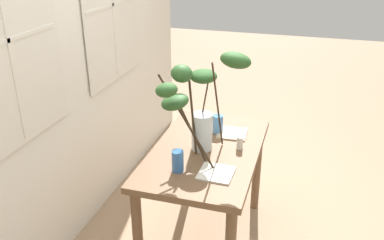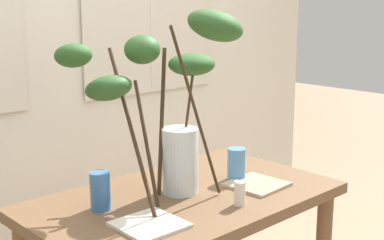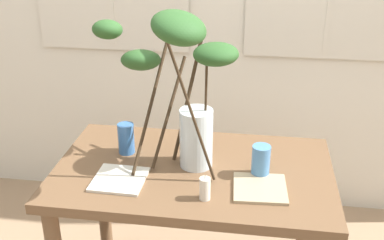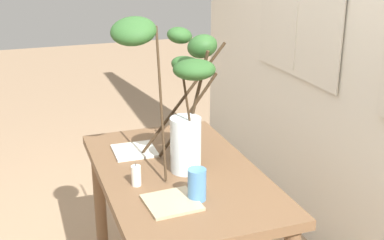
{
  "view_description": "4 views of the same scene",
  "coord_description": "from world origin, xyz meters",
  "px_view_note": "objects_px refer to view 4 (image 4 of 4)",
  "views": [
    {
      "loc": [
        -2.42,
        -0.63,
        2.14
      ],
      "look_at": [
        -0.04,
        0.09,
        1.0
      ],
      "focal_mm": 39.1,
      "sensor_mm": 36.0,
      "label": 1
    },
    {
      "loc": [
        -1.32,
        -1.45,
        1.5
      ],
      "look_at": [
        0.08,
        0.04,
        1.05
      ],
      "focal_mm": 50.42,
      "sensor_mm": 36.0,
      "label": 2
    },
    {
      "loc": [
        0.24,
        -1.71,
        1.81
      ],
      "look_at": [
        -0.01,
        0.02,
        0.99
      ],
      "focal_mm": 44.05,
      "sensor_mm": 36.0,
      "label": 3
    },
    {
      "loc": [
        2.02,
        -0.66,
        1.79
      ],
      "look_at": [
        0.04,
        0.05,
        1.03
      ],
      "focal_mm": 47.71,
      "sensor_mm": 36.0,
      "label": 4
    }
  ],
  "objects_px": {
    "dining_table": "(179,194)",
    "drinking_glass_blue_left": "(177,131)",
    "plate_square_left": "(135,151)",
    "plate_square_right": "(172,202)",
    "pillar_candle": "(136,176)",
    "drinking_glass_blue_right": "(197,184)",
    "vase_with_branches": "(179,85)"
  },
  "relations": [
    {
      "from": "vase_with_branches",
      "to": "pillar_candle",
      "type": "bearing_deg",
      "value": -61.15
    },
    {
      "from": "drinking_glass_blue_left",
      "to": "drinking_glass_blue_right",
      "type": "bearing_deg",
      "value": -10.45
    },
    {
      "from": "drinking_glass_blue_left",
      "to": "pillar_candle",
      "type": "relative_size",
      "value": 1.35
    },
    {
      "from": "drinking_glass_blue_left",
      "to": "pillar_candle",
      "type": "xyz_separation_m",
      "value": [
        0.39,
        -0.31,
        -0.02
      ]
    },
    {
      "from": "dining_table",
      "to": "plate_square_left",
      "type": "height_order",
      "value": "plate_square_left"
    },
    {
      "from": "dining_table",
      "to": "plate_square_left",
      "type": "bearing_deg",
      "value": -153.57
    },
    {
      "from": "vase_with_branches",
      "to": "plate_square_left",
      "type": "distance_m",
      "value": 0.47
    },
    {
      "from": "drinking_glass_blue_left",
      "to": "pillar_candle",
      "type": "height_order",
      "value": "drinking_glass_blue_left"
    },
    {
      "from": "plate_square_right",
      "to": "pillar_candle",
      "type": "xyz_separation_m",
      "value": [
        -0.21,
        -0.09,
        0.04
      ]
    },
    {
      "from": "vase_with_branches",
      "to": "pillar_candle",
      "type": "distance_m",
      "value": 0.44
    },
    {
      "from": "plate_square_left",
      "to": "plate_square_right",
      "type": "height_order",
      "value": "same"
    },
    {
      "from": "drinking_glass_blue_left",
      "to": "plate_square_left",
      "type": "height_order",
      "value": "drinking_glass_blue_left"
    },
    {
      "from": "dining_table",
      "to": "plate_square_right",
      "type": "bearing_deg",
      "value": -23.76
    },
    {
      "from": "drinking_glass_blue_right",
      "to": "pillar_candle",
      "type": "bearing_deg",
      "value": -135.44
    },
    {
      "from": "drinking_glass_blue_left",
      "to": "drinking_glass_blue_right",
      "type": "relative_size",
      "value": 1.03
    },
    {
      "from": "drinking_glass_blue_right",
      "to": "pillar_candle",
      "type": "height_order",
      "value": "drinking_glass_blue_right"
    },
    {
      "from": "pillar_candle",
      "to": "drinking_glass_blue_right",
      "type": "bearing_deg",
      "value": 44.56
    },
    {
      "from": "drinking_glass_blue_left",
      "to": "plate_square_right",
      "type": "xyz_separation_m",
      "value": [
        0.6,
        -0.22,
        -0.06
      ]
    },
    {
      "from": "drinking_glass_blue_right",
      "to": "plate_square_right",
      "type": "height_order",
      "value": "drinking_glass_blue_right"
    },
    {
      "from": "dining_table",
      "to": "vase_with_branches",
      "type": "bearing_deg",
      "value": 157.7
    },
    {
      "from": "dining_table",
      "to": "drinking_glass_blue_left",
      "type": "relative_size",
      "value": 8.49
    },
    {
      "from": "drinking_glass_blue_left",
      "to": "drinking_glass_blue_right",
      "type": "xyz_separation_m",
      "value": [
        0.6,
        -0.11,
        -0.0
      ]
    },
    {
      "from": "vase_with_branches",
      "to": "drinking_glass_blue_left",
      "type": "xyz_separation_m",
      "value": [
        -0.26,
        0.07,
        -0.32
      ]
    },
    {
      "from": "drinking_glass_blue_right",
      "to": "plate_square_left",
      "type": "bearing_deg",
      "value": -167.5
    },
    {
      "from": "drinking_glass_blue_left",
      "to": "plate_square_right",
      "type": "distance_m",
      "value": 0.64
    },
    {
      "from": "drinking_glass_blue_left",
      "to": "vase_with_branches",
      "type": "bearing_deg",
      "value": -15.32
    },
    {
      "from": "dining_table",
      "to": "plate_square_left",
      "type": "xyz_separation_m",
      "value": [
        -0.28,
        -0.14,
        0.13
      ]
    },
    {
      "from": "dining_table",
      "to": "vase_with_branches",
      "type": "distance_m",
      "value": 0.51
    },
    {
      "from": "dining_table",
      "to": "plate_square_right",
      "type": "xyz_separation_m",
      "value": [
        0.28,
        -0.12,
        0.13
      ]
    },
    {
      "from": "dining_table",
      "to": "drinking_glass_blue_left",
      "type": "height_order",
      "value": "drinking_glass_blue_left"
    },
    {
      "from": "vase_with_branches",
      "to": "plate_square_left",
      "type": "height_order",
      "value": "vase_with_branches"
    },
    {
      "from": "vase_with_branches",
      "to": "pillar_candle",
      "type": "relative_size",
      "value": 7.11
    }
  ]
}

